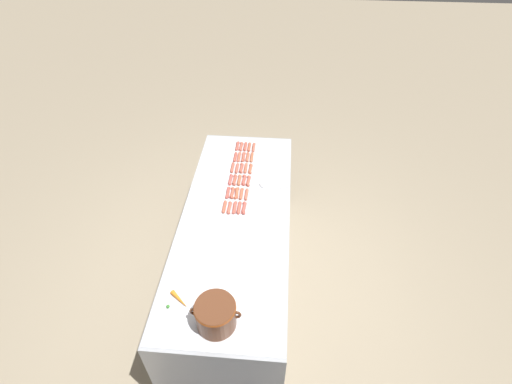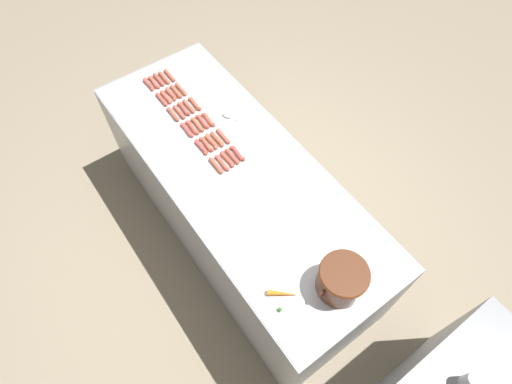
% 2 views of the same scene
% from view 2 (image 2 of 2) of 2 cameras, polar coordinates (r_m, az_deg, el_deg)
% --- Properties ---
extents(ground_plane, '(20.00, 20.00, 0.00)m').
position_cam_2_polar(ground_plane, '(3.40, -2.08, -5.63)').
color(ground_plane, gray).
extents(griddle_counter, '(0.89, 2.33, 0.92)m').
position_cam_2_polar(griddle_counter, '(3.00, -2.35, -1.70)').
color(griddle_counter, '#9EA0A5').
rests_on(griddle_counter, ground_plane).
extents(hot_dog_0, '(0.03, 0.15, 0.03)m').
position_cam_2_polar(hot_dog_0, '(3.21, -11.75, 15.38)').
color(hot_dog_0, '#B35B46').
rests_on(hot_dog_0, griddle_counter).
extents(hot_dog_1, '(0.03, 0.15, 0.03)m').
position_cam_2_polar(hot_dog_1, '(3.09, -10.26, 13.71)').
color(hot_dog_1, '#B25E40').
rests_on(hot_dog_1, griddle_counter).
extents(hot_dog_2, '(0.04, 0.15, 0.03)m').
position_cam_2_polar(hot_dog_2, '(2.97, -8.40, 11.87)').
color(hot_dog_2, '#B7593F').
rests_on(hot_dog_2, griddle_counter).
extents(hot_dog_3, '(0.04, 0.15, 0.03)m').
position_cam_2_polar(hot_dog_3, '(2.86, -6.56, 9.83)').
color(hot_dog_3, '#B85442').
rests_on(hot_dog_3, griddle_counter).
extents(hot_dog_4, '(0.03, 0.15, 0.03)m').
position_cam_2_polar(hot_dog_4, '(2.75, -4.53, 7.62)').
color(hot_dog_4, '#BE5B47').
rests_on(hot_dog_4, griddle_counter).
extents(hot_dog_5, '(0.04, 0.15, 0.03)m').
position_cam_2_polar(hot_dog_5, '(2.66, -2.56, 5.33)').
color(hot_dog_5, '#B14F43').
rests_on(hot_dog_5, griddle_counter).
extents(hot_dog_6, '(0.03, 0.15, 0.03)m').
position_cam_2_polar(hot_dog_6, '(3.20, -12.49, 15.03)').
color(hot_dog_6, '#BC593F').
rests_on(hot_dog_6, griddle_counter).
extents(hot_dog_7, '(0.03, 0.15, 0.03)m').
position_cam_2_polar(hot_dog_7, '(3.08, -10.91, 13.37)').
color(hot_dog_7, '#BB5D44').
rests_on(hot_dog_7, griddle_counter).
extents(hot_dog_8, '(0.03, 0.15, 0.03)m').
position_cam_2_polar(hot_dog_8, '(2.96, -9.21, 11.53)').
color(hot_dog_8, '#B45D45').
rests_on(hot_dog_8, griddle_counter).
extents(hot_dog_9, '(0.04, 0.15, 0.03)m').
position_cam_2_polar(hot_dog_9, '(2.85, -7.36, 9.54)').
color(hot_dog_9, '#BD5043').
rests_on(hot_dog_9, griddle_counter).
extents(hot_dog_10, '(0.03, 0.15, 0.03)m').
position_cam_2_polar(hot_dog_10, '(2.74, -5.35, 7.24)').
color(hot_dog_10, '#B15A3F').
rests_on(hot_dog_10, griddle_counter).
extents(hot_dog_11, '(0.03, 0.15, 0.03)m').
position_cam_2_polar(hot_dog_11, '(2.65, -3.29, 4.92)').
color(hot_dog_11, '#BF5343').
rests_on(hot_dog_11, griddle_counter).
extents(hot_dog_12, '(0.03, 0.15, 0.03)m').
position_cam_2_polar(hot_dog_12, '(3.19, -13.18, 14.76)').
color(hot_dog_12, '#BA5141').
rests_on(hot_dog_12, griddle_counter).
extents(hot_dog_13, '(0.04, 0.15, 0.03)m').
position_cam_2_polar(hot_dog_13, '(3.07, -11.58, 13.03)').
color(hot_dog_13, '#BD5542').
rests_on(hot_dog_13, griddle_counter).
extents(hot_dog_14, '(0.04, 0.15, 0.03)m').
position_cam_2_polar(hot_dog_14, '(2.95, -9.87, 11.16)').
color(hot_dog_14, '#B15243').
rests_on(hot_dog_14, griddle_counter).
extents(hot_dog_15, '(0.03, 0.15, 0.03)m').
position_cam_2_polar(hot_dog_15, '(2.84, -8.04, 9.12)').
color(hot_dog_15, '#B25C3E').
rests_on(hot_dog_15, griddle_counter).
extents(hot_dog_16, '(0.04, 0.15, 0.03)m').
position_cam_2_polar(hot_dog_16, '(2.73, -6.13, 6.91)').
color(hot_dog_16, '#B95B3E').
rests_on(hot_dog_16, griddle_counter).
extents(hot_dog_17, '(0.03, 0.15, 0.03)m').
position_cam_2_polar(hot_dog_17, '(2.64, -3.96, 4.52)').
color(hot_dog_17, '#B85343').
rests_on(hot_dog_17, griddle_counter).
extents(hot_dog_18, '(0.04, 0.15, 0.03)m').
position_cam_2_polar(hot_dog_18, '(3.18, -13.81, 14.38)').
color(hot_dog_18, '#B85846').
rests_on(hot_dog_18, griddle_counter).
extents(hot_dog_19, '(0.03, 0.15, 0.03)m').
position_cam_2_polar(hot_dog_19, '(3.05, -12.24, 12.63)').
color(hot_dog_19, '#BF5D46').
rests_on(hot_dog_19, griddle_counter).
extents(hot_dog_20, '(0.03, 0.15, 0.03)m').
position_cam_2_polar(hot_dog_20, '(2.94, -10.50, 10.73)').
color(hot_dog_20, '#B55746').
rests_on(hot_dog_20, griddle_counter).
extents(hot_dog_21, '(0.04, 0.15, 0.03)m').
position_cam_2_polar(hot_dog_21, '(2.83, -8.75, 8.72)').
color(hot_dog_21, '#B4513F').
rests_on(hot_dog_21, griddle_counter).
extents(hot_dog_22, '(0.04, 0.15, 0.03)m').
position_cam_2_polar(hot_dog_22, '(2.72, -6.81, 6.51)').
color(hot_dog_22, '#B65641').
rests_on(hot_dog_22, griddle_counter).
extents(hot_dog_23, '(0.03, 0.15, 0.03)m').
position_cam_2_polar(hot_dog_23, '(2.62, -4.68, 4.00)').
color(hot_dog_23, '#BA5846').
rests_on(hot_dog_23, griddle_counter).
extents(hot_dog_24, '(0.03, 0.15, 0.03)m').
position_cam_2_polar(hot_dog_24, '(3.17, -14.50, 14.12)').
color(hot_dog_24, '#BC5446').
rests_on(hot_dog_24, griddle_counter).
extents(hot_dog_25, '(0.03, 0.15, 0.03)m').
position_cam_2_polar(hot_dog_25, '(3.04, -12.80, 12.27)').
color(hot_dog_25, '#BA5041').
rests_on(hot_dog_25, griddle_counter).
extents(hot_dog_26, '(0.03, 0.15, 0.03)m').
position_cam_2_polar(hot_dog_26, '(2.93, -11.30, 10.40)').
color(hot_dog_26, '#BA5644').
rests_on(hot_dog_26, griddle_counter).
extents(hot_dog_27, '(0.03, 0.15, 0.03)m').
position_cam_2_polar(hot_dog_27, '(2.82, -9.44, 8.38)').
color(hot_dog_27, '#BC4F47').
rests_on(hot_dog_27, griddle_counter).
extents(hot_dog_28, '(0.03, 0.15, 0.03)m').
position_cam_2_polar(hot_dog_28, '(2.71, -7.52, 6.14)').
color(hot_dog_28, '#BC4F44').
rests_on(hot_dog_28, griddle_counter).
extents(hot_dog_29, '(0.03, 0.15, 0.03)m').
position_cam_2_polar(hot_dog_29, '(2.61, -5.53, 3.64)').
color(hot_dog_29, '#B2553E').
rests_on(hot_dog_29, griddle_counter).
extents(bean_pot, '(0.32, 0.26, 0.19)m').
position_cam_2_polar(bean_pot, '(2.19, 11.70, -11.55)').
color(bean_pot, '#562D19').
rests_on(bean_pot, griddle_counter).
extents(serving_spoon, '(0.27, 0.12, 0.02)m').
position_cam_2_polar(serving_spoon, '(2.89, -3.12, 10.69)').
color(serving_spoon, '#B7B7BC').
rests_on(serving_spoon, griddle_counter).
extents(carrot, '(0.15, 0.13, 0.03)m').
position_cam_2_polar(carrot, '(2.22, 3.73, -13.84)').
color(carrot, orange).
rests_on(carrot, griddle_counter).
extents(soda_can, '(0.07, 0.07, 0.12)m').
position_cam_2_polar(soda_can, '(2.29, 27.26, -22.06)').
color(soda_can, '#BCBCC1').
rests_on(soda_can, back_cabinet).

